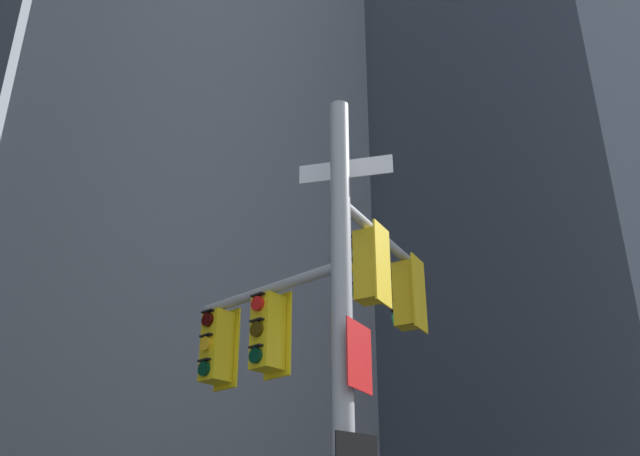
{
  "coord_description": "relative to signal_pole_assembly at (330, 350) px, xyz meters",
  "views": [
    {
      "loc": [
        -2.63,
        -7.7,
        2.36
      ],
      "look_at": [
        -0.35,
        -0.24,
        6.01
      ],
      "focal_mm": 39.59,
      "sensor_mm": 36.0,
      "label": 1
    }
  ],
  "objects": [
    {
      "name": "signal_pole_assembly",
      "position": [
        0.0,
        0.0,
        0.0
      ],
      "size": [
        3.32,
        2.69,
        8.04
      ],
      "color": "#9EA0A3",
      "rests_on": "ground"
    },
    {
      "name": "building_mid_block",
      "position": [
        1.27,
        23.22,
        12.71
      ],
      "size": [
        16.91,
        16.91,
        34.93
      ],
      "primitive_type": "cube",
      "color": "#9399A3",
      "rests_on": "ground"
    }
  ]
}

